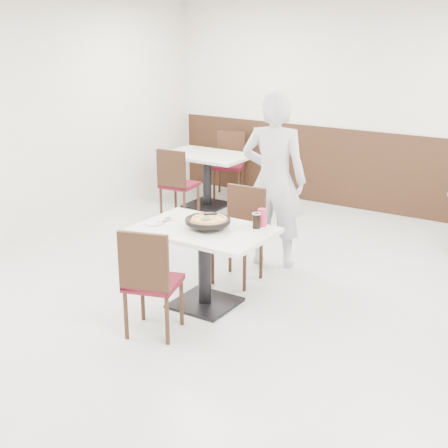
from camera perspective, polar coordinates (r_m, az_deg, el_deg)
The scene contains 20 objects.
floor at distance 6.00m, azimuth 0.48°, elevation -6.74°, with size 7.00×7.00×0.00m, color #A6A6A2.
wall_back at distance 8.68m, azimuth 13.11°, elevation 10.26°, with size 6.00×0.04×2.80m, color silver.
wall_left at distance 7.56m, azimuth -19.34°, elevation 8.60°, with size 0.04×7.00×2.80m, color silver.
wainscot_back at distance 8.81m, azimuth 12.67°, elevation 4.77°, with size 5.90×0.03×1.10m, color black.
main_table at distance 5.71m, azimuth -1.78°, elevation -3.96°, with size 1.20×0.80×0.75m, color silver, non-canonical shape.
chair_near at distance 5.22m, azimuth -6.48°, elevation -5.11°, with size 0.42×0.42×0.95m, color black, non-canonical shape.
chair_far at distance 6.19m, azimuth 1.22°, elevation -1.17°, with size 0.42×0.42×0.95m, color black, non-canonical shape.
trivet at distance 5.56m, azimuth -1.30°, elevation -0.25°, with size 0.11×0.11×0.04m, color black.
pizza_pan at distance 5.57m, azimuth -1.48°, elevation 0.03°, with size 0.32×0.32×0.01m, color black.
pizza at distance 5.57m, azimuth -1.35°, elevation 0.24°, with size 0.35×0.35×0.02m, color #DA8C45.
pizza_server at distance 5.55m, azimuth -1.68°, elevation 0.53°, with size 0.07×0.09×0.00m, color silver.
napkin at distance 5.77m, azimuth -6.45°, elevation 0.16°, with size 0.17×0.17×0.00m, color white.
side_plate at distance 5.73m, azimuth -6.46°, elevation 0.10°, with size 0.17×0.17×0.01m, color silver.
fork at distance 5.76m, azimuth -5.51°, elevation 0.33°, with size 0.02×0.18×0.00m, color silver.
cola_glass at distance 5.57m, azimuth 2.99°, elevation 0.27°, with size 0.07×0.07×0.13m, color black.
red_cup at distance 5.63m, azimuth 3.51°, elevation 0.60°, with size 0.08×0.08×0.16m, color #BD2246.
diner_person at distance 6.54m, azimuth 4.59°, elevation 3.99°, with size 0.68×0.45×1.86m, color silver.
bg_table_left at distance 8.80m, azimuth -1.56°, elevation 4.03°, with size 1.20×0.80×0.75m, color silver, non-canonical shape.
bg_chair_left_near at distance 8.26m, azimuth -4.10°, elevation 3.74°, with size 0.42×0.42×0.95m, color black, non-canonical shape.
bg_chair_left_far at distance 9.28m, azimuth 0.42°, elevation 5.41°, with size 0.42×0.42×0.95m, color black, non-canonical shape.
Camera 1 is at (2.89, -4.61, 2.53)m, focal length 50.00 mm.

